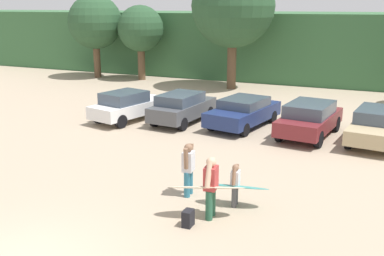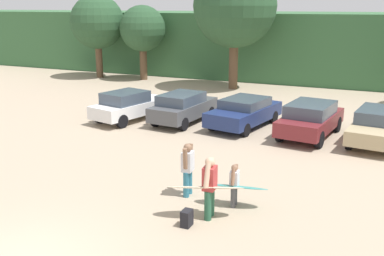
{
  "view_description": "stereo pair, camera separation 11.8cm",
  "coord_description": "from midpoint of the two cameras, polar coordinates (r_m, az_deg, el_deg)",
  "views": [
    {
      "loc": [
        7.06,
        -6.51,
        5.64
      ],
      "look_at": [
        0.76,
        7.75,
        1.39
      ],
      "focal_mm": 42.45,
      "sensor_mm": 36.0,
      "label": 1
    },
    {
      "loc": [
        7.17,
        -6.46,
        5.64
      ],
      "look_at": [
        0.76,
        7.75,
        1.39
      ],
      "focal_mm": 42.45,
      "sensor_mm": 36.0,
      "label": 2
    }
  ],
  "objects": [
    {
      "name": "parked_car_white",
      "position": [
        22.96,
        -8.11,
        2.84
      ],
      "size": [
        2.64,
        4.53,
        1.5
      ],
      "rotation": [
        0.0,
        0.0,
        1.34
      ],
      "color": "white",
      "rests_on": "ground_plane"
    },
    {
      "name": "hillside_ridge",
      "position": [
        39.13,
        13.51,
        10.24
      ],
      "size": [
        108.0,
        12.0,
        5.02
      ],
      "primitive_type": "cube",
      "color": "#38663D",
      "rests_on": "ground_plane"
    },
    {
      "name": "tree_center",
      "position": [
        31.29,
        5.06,
        15.02
      ],
      "size": [
        5.58,
        5.58,
        8.37
      ],
      "color": "brown",
      "rests_on": "ground_plane"
    },
    {
      "name": "parked_car_maroon",
      "position": [
        20.53,
        14.39,
        1.18
      ],
      "size": [
        2.37,
        4.51,
        1.53
      ],
      "rotation": [
        0.0,
        0.0,
        1.45
      ],
      "color": "maroon",
      "rests_on": "ground_plane"
    },
    {
      "name": "person_adult",
      "position": [
        12.29,
        2.1,
        -7.04
      ],
      "size": [
        0.36,
        0.79,
        1.74
      ],
      "rotation": [
        0.0,
        0.0,
        3.24
      ],
      "color": "#26593F",
      "rests_on": "ground_plane"
    },
    {
      "name": "tree_ridge_back",
      "position": [
        35.38,
        -6.58,
        12.24
      ],
      "size": [
        3.48,
        3.48,
        5.64
      ],
      "color": "brown",
      "rests_on": "ground_plane"
    },
    {
      "name": "tree_left",
      "position": [
        36.99,
        -12.18,
        12.86
      ],
      "size": [
        4.18,
        4.18,
        6.44
      ],
      "color": "brown",
      "rests_on": "ground_plane"
    },
    {
      "name": "person_child",
      "position": [
        13.13,
        5.19,
        -6.85
      ],
      "size": [
        0.26,
        0.55,
        1.27
      ],
      "rotation": [
        0.0,
        0.0,
        3.24
      ],
      "color": "#4C4C51",
      "rests_on": "ground_plane"
    },
    {
      "name": "surfboard_cream",
      "position": [
        12.34,
        1.54,
        -7.48
      ],
      "size": [
        2.18,
        1.33,
        0.29
      ],
      "rotation": [
        0.0,
        0.0,
        3.53
      ],
      "color": "beige"
    },
    {
      "name": "surfboard_teal",
      "position": [
        13.19,
        5.32,
        -7.33
      ],
      "size": [
        1.95,
        0.85,
        0.23
      ],
      "rotation": [
        0.0,
        0.0,
        3.32
      ],
      "color": "teal"
    },
    {
      "name": "parked_car_navy",
      "position": [
        21.69,
        6.33,
        2.07
      ],
      "size": [
        2.67,
        4.71,
        1.38
      ],
      "rotation": [
        0.0,
        0.0,
        1.39
      ],
      "color": "navy",
      "rests_on": "ground_plane"
    },
    {
      "name": "backpack_dropped",
      "position": [
        12.13,
        -0.77,
        -11.27
      ],
      "size": [
        0.24,
        0.34,
        0.45
      ],
      "color": "black",
      "rests_on": "ground_plane"
    },
    {
      "name": "person_companion",
      "position": [
        13.71,
        -0.7,
        -4.85
      ],
      "size": [
        0.34,
        0.7,
        1.65
      ],
      "rotation": [
        0.0,
        0.0,
        3.24
      ],
      "color": "teal",
      "rests_on": "ground_plane"
    },
    {
      "name": "parked_car_tan",
      "position": [
        20.59,
        22.15,
        0.4
      ],
      "size": [
        2.34,
        4.93,
        1.44
      ],
      "rotation": [
        0.0,
        0.0,
        1.46
      ],
      "color": "tan",
      "rests_on": "ground_plane"
    },
    {
      "name": "parked_car_dark_gray",
      "position": [
        22.27,
        -1.41,
        2.66
      ],
      "size": [
        2.08,
        4.19,
        1.49
      ],
      "rotation": [
        0.0,
        0.0,
        1.48
      ],
      "color": "#4C4F54",
      "rests_on": "ground_plane"
    }
  ]
}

